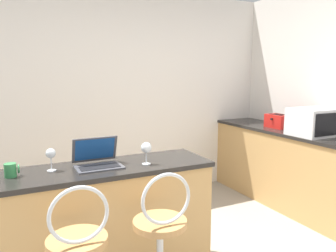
{
  "coord_description": "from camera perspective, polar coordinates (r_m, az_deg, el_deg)",
  "views": [
    {
      "loc": [
        -1.19,
        -1.65,
        1.58
      ],
      "look_at": [
        0.35,
        1.5,
        1.02
      ],
      "focal_mm": 35.0,
      "sensor_mm": 36.0,
      "label": 1
    }
  ],
  "objects": [
    {
      "name": "counter_right",
      "position": [
        4.07,
        23.12,
        -7.64
      ],
      "size": [
        0.59,
        2.77,
        0.92
      ],
      "color": "tan",
      "rests_on": "ground_plane"
    },
    {
      "name": "mug_green",
      "position": [
        2.36,
        -25.68,
        -6.94
      ],
      "size": [
        0.09,
        0.07,
        0.09
      ],
      "color": "#338447",
      "rests_on": "breakfast_bar"
    },
    {
      "name": "bar_stool_far",
      "position": [
        2.21,
        -1.2,
        -21.04
      ],
      "size": [
        0.4,
        0.4,
        1.01
      ],
      "color": "silver",
      "rests_on": "ground_plane"
    },
    {
      "name": "breakfast_bar",
      "position": [
        2.57,
        -11.66,
        -16.92
      ],
      "size": [
        1.66,
        0.5,
        0.92
      ],
      "color": "tan",
      "rests_on": "ground_plane"
    },
    {
      "name": "laptop",
      "position": [
        2.42,
        -12.21,
        -5.65
      ],
      "size": [
        0.33,
        0.26,
        0.21
      ],
      "color": "#47474C",
      "rests_on": "breakfast_bar"
    },
    {
      "name": "wine_glass_tall",
      "position": [
        2.4,
        -3.81,
        -3.91
      ],
      "size": [
        0.08,
        0.08,
        0.16
      ],
      "color": "silver",
      "rests_on": "breakfast_bar"
    },
    {
      "name": "microwave",
      "position": [
        3.88,
        24.35,
        0.67
      ],
      "size": [
        0.53,
        0.39,
        0.29
      ],
      "color": "silver",
      "rests_on": "counter_right"
    },
    {
      "name": "wall_back",
      "position": [
        4.11,
        -9.19,
        5.04
      ],
      "size": [
        12.0,
        0.06,
        2.6
      ],
      "color": "silver",
      "rests_on": "ground_plane"
    },
    {
      "name": "wine_glass_short",
      "position": [
        2.37,
        -19.75,
        -4.69
      ],
      "size": [
        0.07,
        0.07,
        0.16
      ],
      "color": "silver",
      "rests_on": "breakfast_bar"
    },
    {
      "name": "toaster",
      "position": [
        4.26,
        18.63,
        0.81
      ],
      "size": [
        0.22,
        0.29,
        0.17
      ],
      "color": "red",
      "rests_on": "counter_right"
    }
  ]
}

